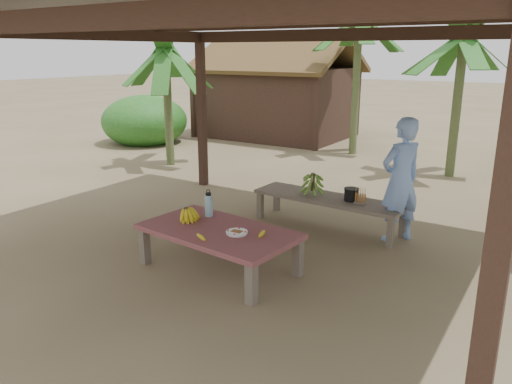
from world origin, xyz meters
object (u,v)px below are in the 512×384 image
Objects in this scene: ripe_banana_bunch at (186,213)px; plate at (237,233)px; work_table at (219,234)px; bench at (328,201)px; woman at (401,180)px; cooking_pot at (351,195)px; water_flask at (209,205)px.

ripe_banana_bunch is 0.79m from plate.
ripe_banana_bunch is (-0.51, 0.04, 0.15)m from work_table.
bench is 1.34× the size of woman.
ripe_banana_bunch reaches higher than work_table.
plate is at bearing 0.62° from work_table.
woman is (0.66, 0.02, 0.30)m from cooking_pot.
cooking_pot is at bearing 4.65° from bench.
ripe_banana_bunch is 1.47× the size of cooking_pot.
water_flask is 2.54m from woman.
bench is 9.12× the size of plate.
ripe_banana_bunch is (-0.96, -1.99, 0.19)m from bench.
woman is at bearing 60.55° from plate.
water_flask is 0.21× the size of woman.
water_flask is at bearing 152.90° from plate.
work_table is 5.51× the size of water_flask.
cooking_pot is at bearing -56.20° from woman.
water_flask is at bearing -112.63° from bench.
ripe_banana_bunch is 1.20× the size of plate.
water_flask is at bearing 63.77° from ripe_banana_bunch.
bench is 7.58× the size of ripe_banana_bunch.
woman is (1.45, 2.06, 0.40)m from work_table.
bench is at bearing 64.49° from water_flask.
ripe_banana_bunch is 0.86× the size of water_flask.
cooking_pot is at bearing 76.07° from plate.
woman is (1.01, 0.03, 0.44)m from bench.
water_flask reaches higher than ripe_banana_bunch.
plate reaches higher than work_table.
ripe_banana_bunch is 2.39m from cooking_pot.
cooking_pot is (1.30, 2.00, -0.05)m from ripe_banana_bunch.
plate is at bearing -91.83° from bench.
work_table is 0.85× the size of bench.
ripe_banana_bunch is at bearing -122.95° from cooking_pot.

